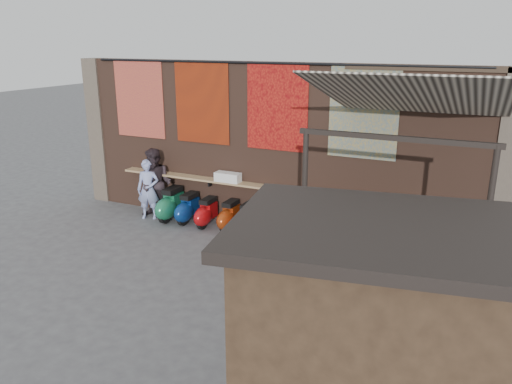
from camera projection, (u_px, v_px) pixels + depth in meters
ground at (215, 267)px, 10.29m from camera, size 70.00×70.00×0.00m
brick_wall at (269, 147)px, 12.04m from camera, size 10.00×0.40×4.00m
pier_left at (101, 131)px, 14.14m from camera, size 0.50×0.50×4.00m
pier_right at (507, 170)px, 9.93m from camera, size 0.50×0.50×4.00m
eating_counter at (262, 187)px, 11.98m from camera, size 8.00×0.32×0.05m
shelf_box at (228, 177)px, 12.29m from camera, size 0.64×0.27×0.23m
tapestry_redgold at (139, 99)px, 13.01m from camera, size 1.50×0.02×2.00m
tapestry_sun at (202, 103)px, 12.24m from camera, size 1.50×0.02×2.00m
tapestry_orange at (277, 107)px, 11.43m from camera, size 1.50×0.02×2.00m
tapestry_multi at (364, 112)px, 10.62m from camera, size 1.50×0.02×2.00m
hang_rail at (265, 63)px, 11.26m from camera, size 9.50×0.06×0.06m
scooter_stool_0 at (171, 204)px, 12.84m from camera, size 0.40×0.89×0.84m
scooter_stool_1 at (188, 208)px, 12.68m from camera, size 0.35×0.79×0.75m
scooter_stool_2 at (207, 213)px, 12.43m from camera, size 0.34×0.75×0.71m
scooter_stool_3 at (229, 216)px, 12.20m from camera, size 0.34×0.75×0.71m
scooter_stool_4 at (248, 218)px, 12.00m from camera, size 0.34×0.76×0.72m
scooter_stool_5 at (271, 220)px, 11.76m from camera, size 0.39×0.87×0.83m
scooter_stool_6 at (293, 225)px, 11.54m from camera, size 0.36×0.80×0.76m
scooter_stool_7 at (316, 229)px, 11.33m from camera, size 0.34×0.75×0.72m
scooter_stool_8 at (339, 234)px, 11.09m from camera, size 0.32×0.72×0.68m
scooter_stool_9 at (362, 236)px, 10.92m from camera, size 0.35×0.78×0.74m
diner_left at (148, 189)px, 12.87m from camera, size 0.67×0.56×1.56m
diner_right at (156, 184)px, 12.92m from camera, size 0.97×0.81×1.83m
shopper_navy at (421, 260)px, 8.39m from camera, size 1.14×0.59×1.87m
shopper_grey at (480, 262)px, 8.42m from camera, size 1.28×1.27×1.77m
shopper_tan at (290, 234)px, 9.91m from camera, size 0.87×0.69×1.56m
market_stall at (367, 354)px, 5.21m from camera, size 2.76×2.25×2.68m
stall_roof at (377, 229)px, 4.80m from camera, size 3.10×2.57×0.12m
stall_sign at (375, 264)px, 5.92m from camera, size 1.19×0.24×0.50m
stall_shelf at (370, 334)px, 6.20m from camera, size 2.04×0.45×0.06m
awning_canvas at (413, 96)px, 8.61m from camera, size 3.20×3.28×0.97m
awning_ledger at (427, 68)px, 9.87m from camera, size 3.30×0.08×0.12m
awning_header at (395, 138)px, 7.45m from camera, size 3.00×0.08×0.08m
awning_post_left at (304, 220)px, 8.46m from camera, size 0.09×0.09×3.10m
awning_post_right at (483, 248)px, 7.33m from camera, size 0.09×0.09×3.10m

